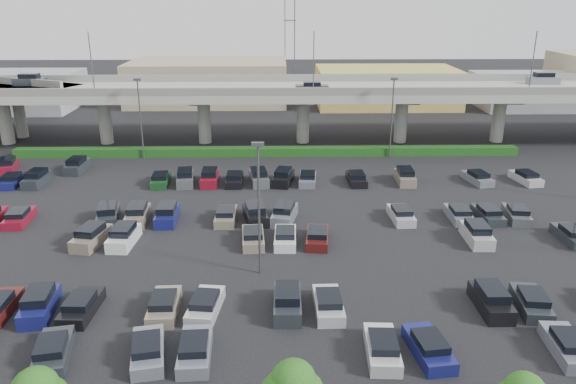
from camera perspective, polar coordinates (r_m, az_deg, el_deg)
The scene contains 7 objects.
ground at distance 50.66m, azimuth -2.59°, elevation -4.00°, with size 280.00×280.00×0.00m, color black.
overpass at distance 79.58m, azimuth -2.25°, elevation 9.93°, with size 150.00×13.00×15.80m.
hedge at distance 74.11m, azimuth -2.12°, elevation 4.13°, with size 66.00×1.60×1.10m, color #113C13.
parked_cars at distance 47.59m, azimuth -6.03°, elevation -4.88°, with size 63.17×41.69×1.67m.
light_poles at distance 50.72m, azimuth -7.31°, elevation 3.38°, with size 66.90×48.38×10.30m.
distant_buildings at distance 110.04m, azimuth 4.76°, elevation 10.85°, with size 138.00×24.00×9.00m.
comm_tower at distance 120.56m, azimuth 0.19°, elevation 17.33°, with size 2.40×2.40×30.00m.
Camera 1 is at (1.44, -46.44, 20.19)m, focal length 35.00 mm.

